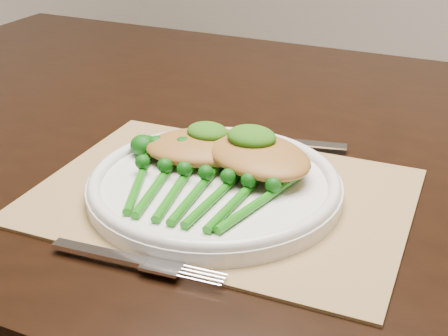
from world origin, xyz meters
The scene contains 9 objects.
placemat centered at (0.06, -0.30, 0.75)m, with size 0.41×0.30×0.00m, color #9A7C4E.
dinner_plate centered at (0.05, -0.30, 0.77)m, with size 0.28×0.28×0.03m.
knife centered at (0.02, -0.15, 0.76)m, with size 0.18×0.08×0.01m.
fork centered at (0.07, -0.45, 0.76)m, with size 0.17×0.06×0.01m.
chicken_fillet_left centered at (0.01, -0.26, 0.78)m, with size 0.14×0.10×0.03m, color #A46E2F.
chicken_fillet_right centered at (0.07, -0.25, 0.79)m, with size 0.14×0.10×0.03m, color #A46E2F.
pesto_dollop_left centered at (0.00, -0.25, 0.80)m, with size 0.05×0.04×0.02m, color #1A4C0A.
pesto_dollop_right centered at (0.06, -0.25, 0.81)m, with size 0.06×0.05×0.02m, color #1A4C0A.
broccolini_bundle centered at (0.05, -0.33, 0.78)m, with size 0.20×0.21×0.04m.
Camera 1 is at (0.39, -0.80, 1.09)m, focal length 50.00 mm.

